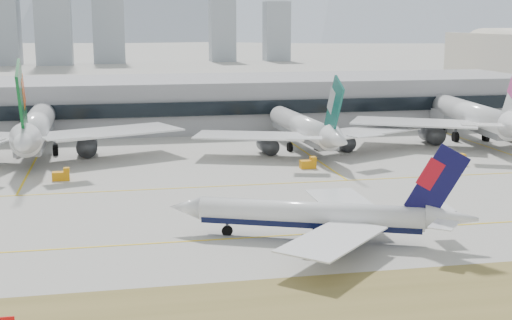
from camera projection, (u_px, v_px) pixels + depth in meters
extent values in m
plane|color=#9A9790|center=(270.00, 227.00, 114.77)|extent=(3000.00, 3000.00, 0.00)
cube|color=brown|center=(329.00, 302.00, 83.98)|extent=(360.00, 18.00, 0.06)
cube|color=yellow|center=(277.00, 236.00, 109.95)|extent=(360.00, 0.45, 0.04)
cube|color=yellow|center=(238.00, 185.00, 143.61)|extent=(360.00, 0.45, 0.04)
cylinder|color=white|center=(310.00, 214.00, 107.34)|extent=(32.68, 16.38, 3.70)
cube|color=black|center=(310.00, 220.00, 107.54)|extent=(31.84, 15.61, 1.67)
cone|color=white|center=(186.00, 207.00, 111.02)|extent=(6.19, 5.40, 3.70)
cone|color=white|center=(452.00, 218.00, 103.35)|extent=(8.36, 6.30, 3.70)
cube|color=white|center=(344.00, 202.00, 116.51)|extent=(8.52, 18.32, 0.22)
cube|color=white|center=(440.00, 207.00, 108.20)|extent=(3.69, 5.42, 0.15)
cylinder|color=#3F4247|center=(330.00, 219.00, 113.96)|extent=(6.27, 4.72, 2.78)
cube|color=#3F4247|center=(330.00, 212.00, 113.75)|extent=(2.28, 1.16, 1.30)
cube|color=white|center=(333.00, 239.00, 96.74)|extent=(18.75, 18.87, 0.22)
cube|color=white|center=(444.00, 225.00, 98.93)|extent=(5.87, 6.08, 0.15)
cylinder|color=#3F4247|center=(321.00, 245.00, 100.79)|extent=(6.27, 4.72, 2.78)
cube|color=#3F4247|center=(321.00, 237.00, 100.57)|extent=(2.28, 1.16, 1.30)
cube|color=#0B093D|center=(437.00, 183.00, 102.80)|extent=(8.57, 3.81, 11.59)
cube|color=#B60C1C|center=(431.00, 174.00, 102.74)|extent=(3.97, 1.96, 4.97)
cylinder|color=#3F4247|center=(227.00, 228.00, 110.33)|extent=(0.44, 0.44, 2.22)
cylinder|color=black|center=(227.00, 231.00, 110.42)|extent=(1.79, 1.24, 1.67)
cylinder|color=#3F4247|center=(314.00, 238.00, 105.42)|extent=(0.44, 0.44, 2.22)
cylinder|color=black|center=(314.00, 241.00, 105.51)|extent=(1.79, 1.24, 1.67)
cylinder|color=#3F4247|center=(318.00, 228.00, 110.05)|extent=(0.44, 0.44, 2.22)
cylinder|color=black|center=(318.00, 231.00, 110.14)|extent=(1.79, 1.24, 1.67)
cylinder|color=white|center=(36.00, 125.00, 175.08)|extent=(7.16, 50.72, 6.70)
cube|color=slate|center=(37.00, 133.00, 175.44)|extent=(6.15, 49.70, 3.02)
cone|color=white|center=(45.00, 111.00, 203.11)|extent=(6.77, 7.80, 6.70)
cone|color=white|center=(22.00, 143.00, 145.20)|extent=(6.80, 11.32, 6.70)
cube|color=white|center=(112.00, 132.00, 171.82)|extent=(35.36, 25.94, 0.40)
cube|color=white|center=(67.00, 137.00, 148.90)|extent=(10.46, 7.65, 0.27)
cylinder|color=#3F4247|center=(87.00, 145.00, 174.51)|extent=(5.10, 8.49, 5.03)
cube|color=#3F4247|center=(87.00, 137.00, 174.13)|extent=(0.53, 3.52, 2.35)
cube|color=#0C5422|center=(22.00, 102.00, 147.05)|extent=(0.73, 14.02, 17.97)
cube|color=#E9480D|center=(22.00, 92.00, 148.02)|extent=(0.79, 6.32, 7.69)
cylinder|color=#3F4247|center=(44.00, 135.00, 194.60)|extent=(0.80, 0.80, 4.02)
cylinder|color=black|center=(44.00, 138.00, 194.76)|extent=(1.20, 3.03, 3.02)
cylinder|color=#3F4247|center=(19.00, 148.00, 173.88)|extent=(0.80, 0.80, 4.02)
cylinder|color=black|center=(19.00, 152.00, 174.04)|extent=(1.20, 3.03, 3.02)
cylinder|color=#3F4247|center=(55.00, 147.00, 175.65)|extent=(0.80, 0.80, 4.02)
cylinder|color=black|center=(56.00, 150.00, 175.81)|extent=(1.20, 3.03, 3.02)
cylinder|color=white|center=(302.00, 126.00, 182.01)|extent=(7.60, 42.35, 5.57)
cube|color=slate|center=(302.00, 132.00, 182.30)|extent=(6.73, 41.47, 2.51)
cone|color=white|center=(276.00, 114.00, 205.11)|extent=(5.88, 6.70, 5.57)
cone|color=white|center=(338.00, 140.00, 157.38)|extent=(6.02, 9.62, 5.57)
cube|color=white|center=(366.00, 131.00, 179.91)|extent=(29.43, 22.34, 0.33)
cube|color=white|center=(365.00, 135.00, 160.71)|extent=(8.75, 6.60, 0.22)
cylinder|color=#3F4247|center=(343.00, 142.00, 181.94)|extent=(4.51, 7.22, 4.18)
cube|color=#3F4247|center=(344.00, 135.00, 181.62)|extent=(0.56, 2.94, 1.95)
cube|color=white|center=(251.00, 136.00, 172.66)|extent=(29.30, 20.39, 0.33)
cube|color=white|center=(304.00, 138.00, 157.22)|extent=(8.60, 6.00, 0.22)
cylinder|color=#3F4247|center=(268.00, 145.00, 177.11)|extent=(4.51, 7.22, 4.18)
cube|color=#3F4247|center=(268.00, 139.00, 176.78)|extent=(0.56, 2.94, 1.95)
cube|color=#14594F|center=(334.00, 108.00, 158.89)|extent=(1.06, 11.66, 14.95)
cube|color=#A6ADB0|center=(332.00, 100.00, 159.69)|extent=(0.87, 5.28, 6.40)
cylinder|color=#3F4247|center=(284.00, 134.00, 198.09)|extent=(0.67, 0.67, 3.34)
cylinder|color=black|center=(284.00, 136.00, 198.23)|extent=(1.10, 2.55, 2.51)
cylinder|color=#3F4247|center=(290.00, 145.00, 180.88)|extent=(0.67, 0.67, 3.34)
cylinder|color=black|center=(290.00, 147.00, 181.01)|extent=(1.10, 2.55, 2.51)
cylinder|color=#3F4247|center=(317.00, 144.00, 182.62)|extent=(0.67, 0.67, 3.34)
cylinder|color=black|center=(317.00, 146.00, 182.76)|extent=(1.10, 2.55, 2.51)
cylinder|color=white|center=(470.00, 114.00, 196.20)|extent=(12.03, 50.88, 6.67)
cube|color=slate|center=(470.00, 121.00, 196.55)|extent=(10.92, 49.77, 3.00)
cone|color=white|center=(434.00, 102.00, 224.62)|extent=(7.46, 8.38, 6.67)
cube|color=white|center=(414.00, 122.00, 187.52)|extent=(35.17, 28.05, 0.40)
cube|color=white|center=(482.00, 125.00, 167.08)|extent=(10.53, 8.30, 0.27)
cylinder|color=#3F4247|center=(432.00, 134.00, 192.03)|extent=(5.88, 8.90, 5.01)
cube|color=#3F4247|center=(432.00, 126.00, 191.65)|extent=(0.87, 3.54, 2.34)
cylinder|color=#3F4247|center=(444.00, 123.00, 215.96)|extent=(0.80, 0.80, 4.00)
cylinder|color=black|center=(444.00, 126.00, 216.12)|extent=(1.48, 3.11, 3.00)
cylinder|color=#3F4247|center=(455.00, 134.00, 195.47)|extent=(0.80, 0.80, 4.00)
cylinder|color=black|center=(455.00, 137.00, 195.63)|extent=(1.48, 3.11, 3.00)
cylinder|color=#3F4247|center=(486.00, 134.00, 196.25)|extent=(0.80, 0.80, 4.00)
cylinder|color=black|center=(486.00, 137.00, 196.41)|extent=(1.48, 3.11, 3.00)
cube|color=gray|center=(191.00, 102.00, 223.93)|extent=(280.00, 42.00, 15.00)
cube|color=black|center=(199.00, 109.00, 203.16)|extent=(280.00, 1.20, 4.00)
cube|color=silver|center=(481.00, 72.00, 263.31)|extent=(2.00, 57.00, 27.90)
cube|color=orange|center=(308.00, 164.00, 160.22)|extent=(3.50, 2.00, 1.80)
cube|color=orange|center=(313.00, 159.00, 160.22)|extent=(1.20, 1.80, 1.00)
cylinder|color=black|center=(304.00, 168.00, 159.32)|extent=(0.70, 0.30, 0.70)
cylinder|color=black|center=(302.00, 166.00, 160.86)|extent=(0.70, 0.30, 0.70)
cylinder|color=black|center=(314.00, 167.00, 159.79)|extent=(0.70, 0.30, 0.70)
cylinder|color=black|center=(312.00, 166.00, 161.32)|extent=(0.70, 0.30, 0.70)
cube|color=orange|center=(457.00, 161.00, 163.82)|extent=(3.50, 2.00, 1.80)
cube|color=orange|center=(462.00, 156.00, 163.82)|extent=(1.20, 1.80, 1.00)
cylinder|color=black|center=(454.00, 164.00, 162.92)|extent=(0.70, 0.30, 0.70)
cylinder|color=black|center=(450.00, 163.00, 164.46)|extent=(0.70, 0.30, 0.70)
cylinder|color=black|center=(463.00, 164.00, 163.39)|extent=(0.70, 0.30, 0.70)
cylinder|color=black|center=(460.00, 163.00, 164.93)|extent=(0.70, 0.30, 0.70)
cube|color=orange|center=(61.00, 176.00, 148.12)|extent=(3.50, 2.00, 1.80)
cube|color=orange|center=(66.00, 170.00, 148.13)|extent=(1.20, 1.80, 1.00)
cylinder|color=black|center=(55.00, 180.00, 147.23)|extent=(0.70, 0.30, 0.70)
cylinder|color=black|center=(55.00, 178.00, 148.77)|extent=(0.70, 0.30, 0.70)
cylinder|color=black|center=(67.00, 179.00, 147.69)|extent=(0.70, 0.30, 0.70)
cylinder|color=black|center=(67.00, 178.00, 149.23)|extent=(0.70, 0.30, 0.70)
cube|color=#8B959E|center=(108.00, 17.00, 550.40)|extent=(24.00, 21.60, 70.00)
cube|color=#8B959E|center=(222.00, 27.00, 574.17)|extent=(20.00, 18.00, 55.00)
cube|color=#8B959E|center=(277.00, 31.00, 583.60)|extent=(20.00, 18.00, 48.00)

